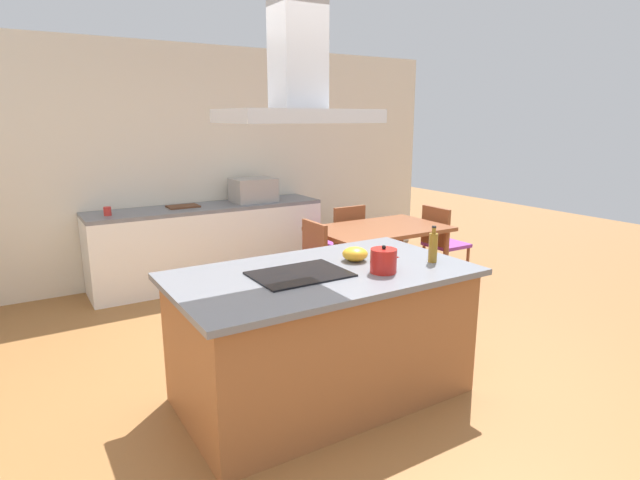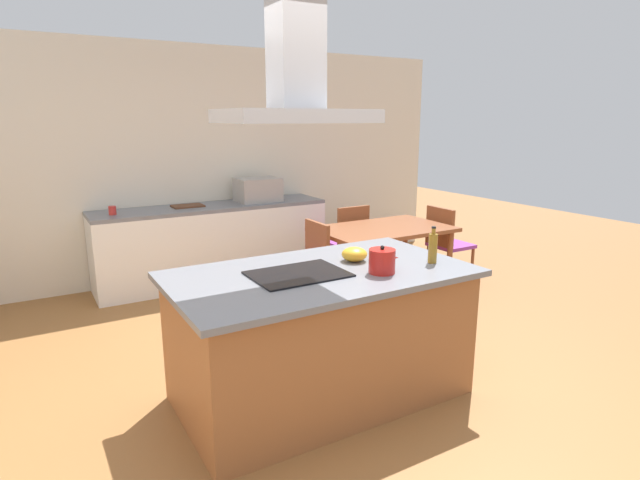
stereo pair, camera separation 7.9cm
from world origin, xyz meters
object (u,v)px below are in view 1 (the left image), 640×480
Objects in this scene: tea_kettle at (384,261)px; chair_at_right_end at (441,239)px; cutting_board at (183,206)px; chair_facing_back_wall at (344,237)px; mixing_bowl at (355,254)px; chair_at_left_end at (305,261)px; olive_oil_bottle at (433,247)px; dining_table at (380,235)px; coffee_mug_red at (107,211)px; countertop_microwave at (253,190)px; range_hood at (298,79)px; cooktop at (300,274)px.

tea_kettle reaches higher than chair_at_right_end.
chair_facing_back_wall is at bearing -25.81° from cutting_board.
tea_kettle is 0.33m from mixing_bowl.
chair_at_left_end is at bearing -143.99° from chair_facing_back_wall.
mixing_bowl reaches higher than cutting_board.
chair_at_right_end is at bearing 43.40° from olive_oil_bottle.
dining_table is at bearing 46.44° from mixing_bowl.
chair_facing_back_wall is at bearing 90.00° from dining_table.
coffee_mug_red is at bearing 157.96° from chair_at_right_end.
cutting_board is at bearing 96.24° from tea_kettle.
coffee_mug_red is 0.10× the size of chair_facing_back_wall.
chair_at_left_end is at bearing 91.71° from olive_oil_bottle.
countertop_microwave is at bearing 80.90° from tea_kettle.
chair_at_right_end is 1.00× the size of chair_facing_back_wall.
coffee_mug_red is (-1.61, 3.06, -0.06)m from olive_oil_bottle.
chair_at_left_end is at bearing 76.91° from tea_kettle.
chair_at_left_end is (-0.10, -1.42, -0.53)m from countertop_microwave.
olive_oil_bottle is 1.76m from chair_at_left_end.
tea_kettle reaches higher than cutting_board.
tea_kettle is at bearing -83.76° from cutting_board.
chair_at_left_end is at bearing -41.38° from coffee_mug_red.
range_hood is (-0.49, 0.23, 1.12)m from tea_kettle.
cutting_board reaches higher than dining_table.
tea_kettle is 0.16× the size of dining_table.
mixing_bowl is (0.50, 0.09, 0.04)m from cooktop.
cutting_board is (-0.84, 0.05, -0.13)m from countertop_microwave.
mixing_bowl is at bearing 10.35° from range_hood.
chair_facing_back_wall is at bearing 61.00° from tea_kettle.
range_hood is (-0.15, -2.93, 1.19)m from cutting_board.
coffee_mug_red is at bearing 103.30° from cooktop.
dining_table is 0.93m from chair_at_right_end.
chair_at_right_end is (1.78, 1.68, -0.50)m from olive_oil_bottle.
chair_at_left_end is at bearing -63.19° from cutting_board.
olive_oil_bottle reaches higher than chair_facing_back_wall.
cooktop is 0.67× the size of range_hood.
cutting_board is at bearing 150.31° from chair_at_right_end.
cooktop is 0.43× the size of dining_table.
cooktop is at bearing -130.24° from chair_facing_back_wall.
dining_table is at bearing -90.00° from chair_facing_back_wall.
coffee_mug_red is at bearing -178.45° from countertop_microwave.
olive_oil_bottle is 2.50m from chair_at_right_end.
chair_facing_back_wall is at bearing 49.76° from range_hood.
coffee_mug_red is 2.84m from dining_table.
coffee_mug_red is 3.13m from range_hood.
countertop_microwave reaches higher than cooktop.
dining_table is (1.31, 1.37, -0.28)m from mixing_bowl.
cooktop is 2.68× the size of tea_kettle.
range_hood is at bearing -76.70° from coffee_mug_red.
range_hood reaches higher than chair_at_left_end.
chair_facing_back_wall is at bearing 143.99° from chair_at_right_end.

